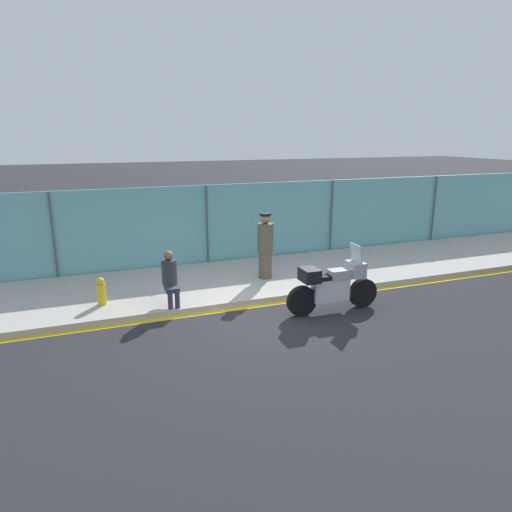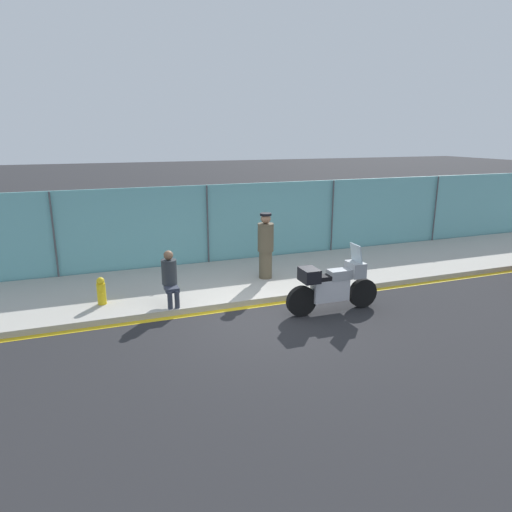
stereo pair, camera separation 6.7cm
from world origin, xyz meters
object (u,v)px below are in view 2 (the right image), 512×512
(officer_standing, at_px, (266,245))
(motorcycle, at_px, (332,285))
(person_seated_on_curb, at_px, (170,275))
(fire_hydrant, at_px, (101,291))

(officer_standing, bearing_deg, motorcycle, -75.26)
(officer_standing, height_order, person_seated_on_curb, officer_standing)
(motorcycle, distance_m, fire_hydrant, 5.31)
(person_seated_on_curb, relative_size, fire_hydrant, 1.93)
(motorcycle, height_order, officer_standing, officer_standing)
(motorcycle, bearing_deg, fire_hydrant, 159.13)
(motorcycle, distance_m, officer_standing, 2.60)
(officer_standing, distance_m, fire_hydrant, 4.36)
(person_seated_on_curb, xyz_separation_m, fire_hydrant, (-1.51, 0.51, -0.37))
(motorcycle, relative_size, fire_hydrant, 3.52)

